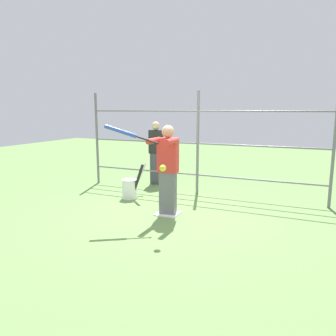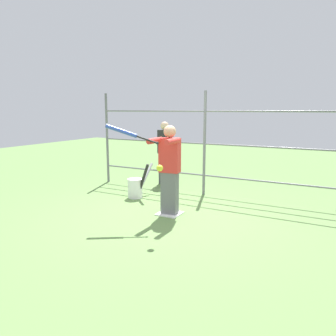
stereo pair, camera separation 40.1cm
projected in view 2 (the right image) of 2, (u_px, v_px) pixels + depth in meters
name	position (u px, v px, depth m)	size (l,w,h in m)	color
ground_plane	(170.00, 214.00, 5.91)	(24.00, 24.00, 0.00)	#608447
home_plate	(170.00, 213.00, 5.91)	(0.40, 0.40, 0.02)	white
fence_backstop	(204.00, 144.00, 7.10)	(5.40, 0.06, 2.25)	slate
batter	(169.00, 167.00, 5.74)	(0.41, 0.57, 1.60)	slate
baseball_bat_swinging	(126.00, 132.00, 5.33)	(0.83, 0.38, 0.33)	black
softball_in_flight	(160.00, 168.00, 4.74)	(0.10, 0.10, 0.10)	yellow
bat_bucket	(136.00, 187.00, 6.98)	(0.52, 0.78, 0.76)	white
bystander_behind_fence	(165.00, 152.00, 8.18)	(0.32, 0.20, 1.57)	#3F3F47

